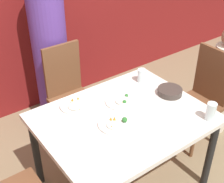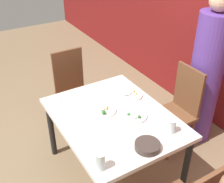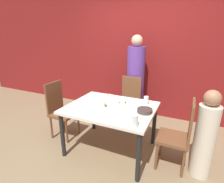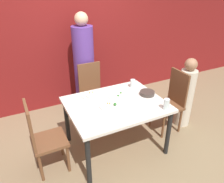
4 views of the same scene
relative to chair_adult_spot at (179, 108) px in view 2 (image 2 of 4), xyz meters
The scene contains 13 objects.
ground_plane 0.99m from the chair_adult_spot, 89.59° to the right, with size 10.00×10.00×0.00m, color #847051.
dining_table 0.85m from the chair_adult_spot, 89.59° to the right, with size 1.26×0.99×0.73m.
chair_adult_spot is the anchor object (origin of this frame).
chair_empty_left 1.28m from the chair_adult_spot, 139.42° to the right, with size 0.40×0.40×0.98m.
person_adult 0.45m from the chair_adult_spot, 90.00° to the left, with size 0.35×0.35×1.74m.
bowl_curry 1.00m from the chair_adult_spot, 58.46° to the right, with size 0.21×0.21×0.05m.
plate_rice_adult 0.61m from the chair_adult_spot, 112.84° to the right, with size 0.26×0.26×0.05m.
plate_rice_child 0.73m from the chair_adult_spot, 81.36° to the right, with size 0.25×0.25×0.05m.
plate_noodles 0.93m from the chair_adult_spot, 97.06° to the right, with size 0.25×0.25×0.06m.
glass_water_tall 1.38m from the chair_adult_spot, 68.17° to the right, with size 0.07×0.07×0.14m.
glass_water_short 0.75m from the chair_adult_spot, 49.99° to the right, with size 0.07×0.07×0.12m.
fork_steel 0.89m from the chair_adult_spot, 113.11° to the right, with size 0.18×0.07×0.01m.
spoon_steel 1.29m from the chair_adult_spot, 114.13° to the right, with size 0.17×0.09×0.01m.
Camera 2 is at (1.78, -1.07, 2.31)m, focal length 45.00 mm.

